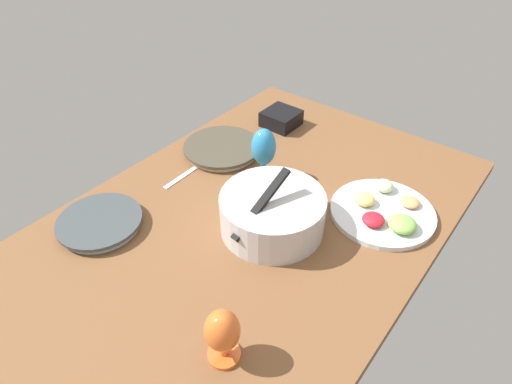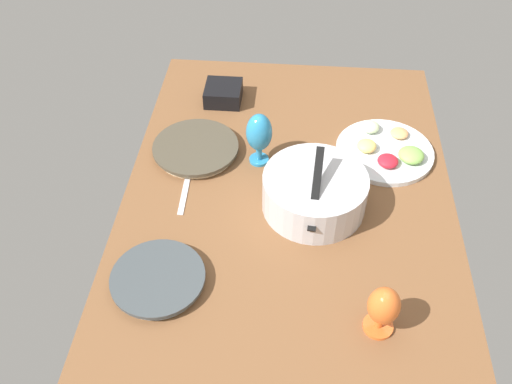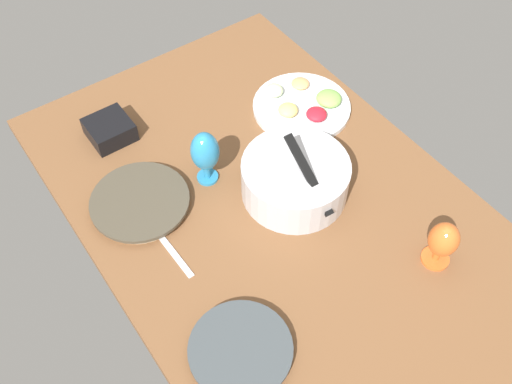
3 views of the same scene
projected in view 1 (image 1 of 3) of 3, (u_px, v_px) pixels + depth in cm
name	position (u px, v px, depth cm)	size (l,w,h in cm)	color
ground_plane	(251.00, 223.00, 139.73)	(160.00, 104.00, 4.00)	brown
dinner_plate_left	(222.00, 148.00, 166.95)	(29.25, 29.25, 3.06)	beige
dinner_plate_right	(100.00, 223.00, 134.52)	(25.92, 25.92, 3.05)	silver
mixing_bowl	(272.00, 212.00, 130.97)	(32.92, 31.69, 19.82)	silver
fruit_platter	(384.00, 211.00, 138.58)	(33.02, 33.02, 5.56)	silver
hurricane_glass_blue	(264.00, 149.00, 148.60)	(8.57, 8.57, 19.07)	teal
hurricane_glass_orange	(222.00, 333.00, 95.90)	(8.15, 8.15, 15.46)	orange
square_bowl_black	(281.00, 118.00, 181.63)	(13.49, 13.49, 6.34)	black
fork_by_left_plate	(183.00, 175.00, 155.67)	(18.00, 1.80, 0.60)	silver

